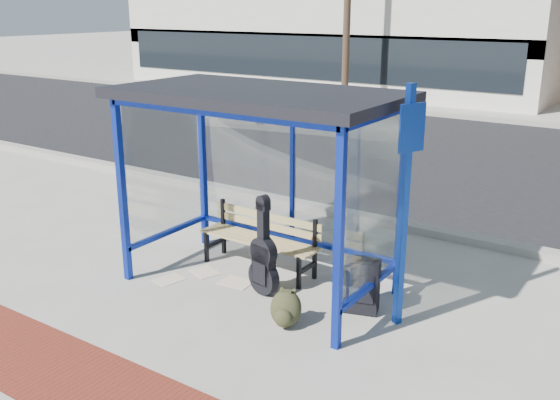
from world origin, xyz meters
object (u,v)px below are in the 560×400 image
Objects in this scene: guitar_bag at (264,261)px; suitcase at (362,286)px; bench at (261,236)px; backpack at (286,310)px.

suitcase is at bearing 23.77° from guitar_bag.
guitar_bag reaches higher than bench.
backpack is at bearing -26.37° from guitar_bag.
bench is at bearing 150.42° from suitcase.
bench is 0.76m from guitar_bag.
suitcase is 0.93m from backpack.
bench is 2.50× the size of suitcase.
bench reaches higher than backpack.
suitcase is (1.18, 0.24, -0.12)m from guitar_bag.
guitar_bag is 1.73× the size of suitcase.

